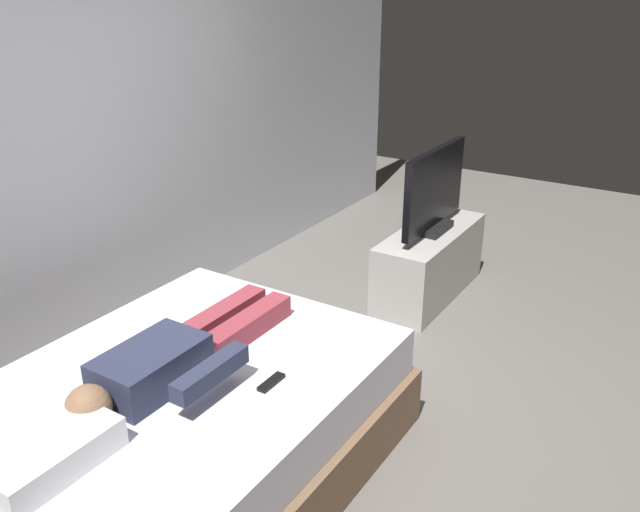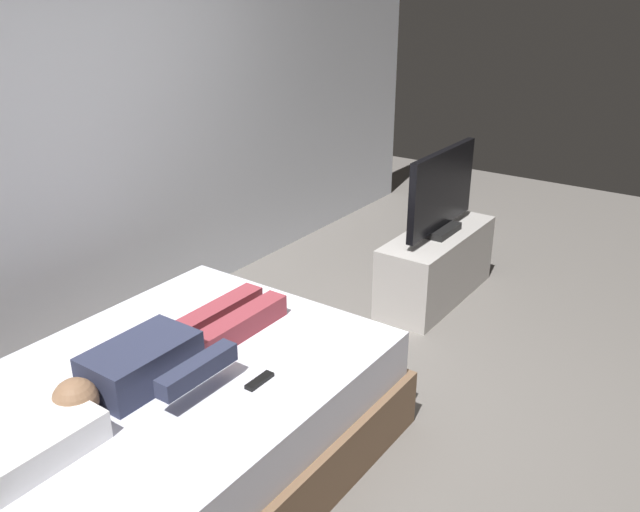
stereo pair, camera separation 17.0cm
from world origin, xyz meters
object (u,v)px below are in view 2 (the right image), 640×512
Objects in this scene: bed at (171,424)px; person at (167,353)px; remote at (260,381)px; pillow at (27,441)px; tv at (442,194)px; tv_stand at (436,265)px.

person is (0.03, 0.02, 0.36)m from bed.
remote is (0.18, -0.39, 0.29)m from bed.
remote is at bearing -69.53° from person.
pillow is at bearing 155.25° from remote.
tv is at bearing -4.81° from person.
person is 1.43× the size of tv.
pillow is (-0.66, -0.00, 0.34)m from bed.
tv reaches higher than remote.
remote is 0.17× the size of tv.
remote is (0.84, -0.39, -0.05)m from pillow.
pillow is at bearing 176.59° from tv_stand.
pillow is 0.44× the size of tv_stand.
person is at bearing 1.34° from pillow.
pillow reaches higher than tv_stand.
person is at bearing 175.19° from tv.
pillow reaches higher than bed.
person is at bearing 110.47° from remote.
pillow is at bearing -180.00° from bed.
bed is at bearing 114.85° from remote.
bed is 4.10× the size of pillow.
bed is 0.36m from person.
person is 1.15× the size of tv_stand.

